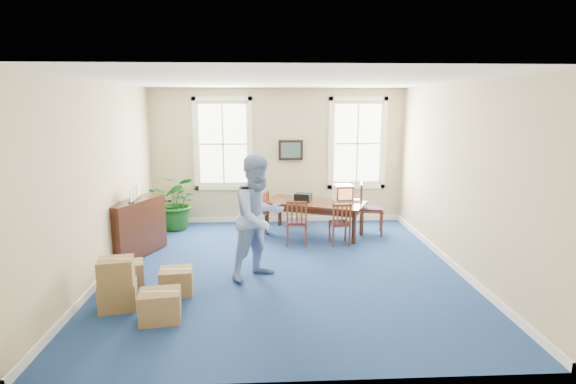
{
  "coord_description": "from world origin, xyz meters",
  "views": [
    {
      "loc": [
        -0.32,
        -7.44,
        2.84
      ],
      "look_at": [
        0.1,
        0.6,
        1.25
      ],
      "focal_mm": 28.0,
      "sensor_mm": 36.0,
      "label": 1
    }
  ],
  "objects_px": {
    "credenza": "(136,229)",
    "cardboard_boxes": "(133,280)",
    "crt_tv": "(343,193)",
    "potted_plant": "(177,202)",
    "conference_table": "(314,218)",
    "chair_near_left": "(297,222)",
    "man": "(259,217)"
  },
  "relations": [
    {
      "from": "credenza",
      "to": "cardboard_boxes",
      "type": "distance_m",
      "value": 2.24
    },
    {
      "from": "credenza",
      "to": "crt_tv",
      "type": "bearing_deg",
      "value": 40.3
    },
    {
      "from": "credenza",
      "to": "potted_plant",
      "type": "xyz_separation_m",
      "value": [
        0.42,
        1.82,
        0.1
      ]
    },
    {
      "from": "conference_table",
      "to": "chair_near_left",
      "type": "xyz_separation_m",
      "value": [
        -0.44,
        -0.73,
        0.11
      ]
    },
    {
      "from": "conference_table",
      "to": "potted_plant",
      "type": "height_order",
      "value": "potted_plant"
    },
    {
      "from": "conference_table",
      "to": "chair_near_left",
      "type": "bearing_deg",
      "value": -97.14
    },
    {
      "from": "crt_tv",
      "to": "conference_table",
      "type": "bearing_deg",
      "value": 179.56
    },
    {
      "from": "crt_tv",
      "to": "cardboard_boxes",
      "type": "relative_size",
      "value": 0.32
    },
    {
      "from": "conference_table",
      "to": "crt_tv",
      "type": "bearing_deg",
      "value": 28.22
    },
    {
      "from": "conference_table",
      "to": "cardboard_boxes",
      "type": "xyz_separation_m",
      "value": [
        -2.96,
        -3.42,
        0.02
      ]
    },
    {
      "from": "chair_near_left",
      "to": "crt_tv",
      "type": "bearing_deg",
      "value": -139.98
    },
    {
      "from": "potted_plant",
      "to": "chair_near_left",
      "type": "bearing_deg",
      "value": -26.1
    },
    {
      "from": "potted_plant",
      "to": "cardboard_boxes",
      "type": "distance_m",
      "value": 4.0
    },
    {
      "from": "conference_table",
      "to": "potted_plant",
      "type": "distance_m",
      "value": 3.15
    },
    {
      "from": "potted_plant",
      "to": "cardboard_boxes",
      "type": "height_order",
      "value": "potted_plant"
    },
    {
      "from": "conference_table",
      "to": "chair_near_left",
      "type": "height_order",
      "value": "chair_near_left"
    },
    {
      "from": "crt_tv",
      "to": "chair_near_left",
      "type": "bearing_deg",
      "value": -148.81
    },
    {
      "from": "chair_near_left",
      "to": "man",
      "type": "bearing_deg",
      "value": 70.69
    },
    {
      "from": "crt_tv",
      "to": "credenza",
      "type": "height_order",
      "value": "crt_tv"
    },
    {
      "from": "credenza",
      "to": "potted_plant",
      "type": "height_order",
      "value": "potted_plant"
    },
    {
      "from": "crt_tv",
      "to": "credenza",
      "type": "distance_m",
      "value": 4.36
    },
    {
      "from": "credenza",
      "to": "cardboard_boxes",
      "type": "height_order",
      "value": "credenza"
    },
    {
      "from": "chair_near_left",
      "to": "credenza",
      "type": "height_order",
      "value": "credenza"
    },
    {
      "from": "chair_near_left",
      "to": "potted_plant",
      "type": "height_order",
      "value": "potted_plant"
    },
    {
      "from": "potted_plant",
      "to": "conference_table",
      "type": "bearing_deg",
      "value": -10.34
    },
    {
      "from": "conference_table",
      "to": "man",
      "type": "relative_size",
      "value": 1.05
    },
    {
      "from": "man",
      "to": "credenza",
      "type": "distance_m",
      "value": 2.66
    },
    {
      "from": "potted_plant",
      "to": "cardboard_boxes",
      "type": "bearing_deg",
      "value": -88.25
    },
    {
      "from": "chair_near_left",
      "to": "cardboard_boxes",
      "type": "relative_size",
      "value": 0.7
    },
    {
      "from": "credenza",
      "to": "chair_near_left",
      "type": "bearing_deg",
      "value": 32.48
    },
    {
      "from": "conference_table",
      "to": "credenza",
      "type": "bearing_deg",
      "value": -136.5
    },
    {
      "from": "man",
      "to": "chair_near_left",
      "type": "bearing_deg",
      "value": 26.42
    }
  ]
}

